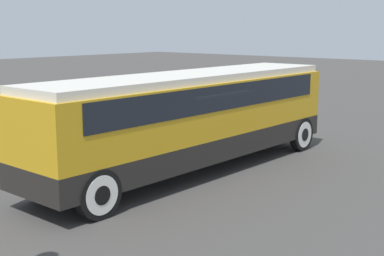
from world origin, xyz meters
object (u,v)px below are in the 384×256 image
(tour_bus, at_px, (194,112))
(parked_car_near, at_px, (66,118))
(parked_car_far, at_px, (99,125))
(parked_car_mid, at_px, (162,108))

(tour_bus, relative_size, parked_car_near, 2.55)
(tour_bus, xyz_separation_m, parked_car_far, (0.68, 5.35, -1.13))
(parked_car_near, height_order, parked_car_far, parked_car_far)
(parked_car_near, relative_size, parked_car_mid, 1.02)
(tour_bus, xyz_separation_m, parked_car_near, (1.04, 7.87, -1.17))
(parked_car_mid, bearing_deg, parked_car_far, -165.14)
(parked_car_near, distance_m, parked_car_far, 2.55)
(parked_car_near, xyz_separation_m, parked_car_mid, (4.44, -1.25, 0.02))
(tour_bus, height_order, parked_car_mid, tour_bus)
(parked_car_near, xyz_separation_m, parked_car_far, (-0.36, -2.52, 0.04))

